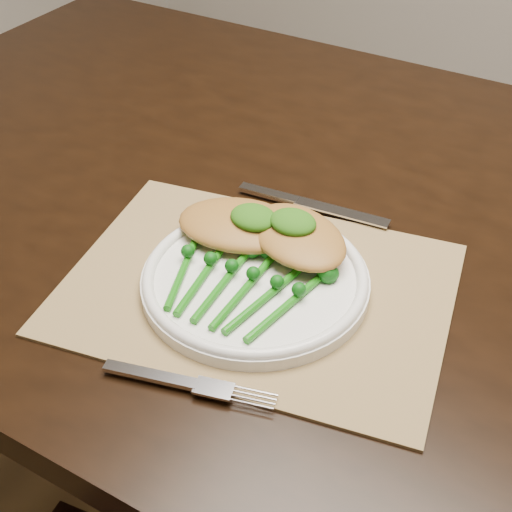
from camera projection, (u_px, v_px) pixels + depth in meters
The scene contains 10 objects.
dining_table at pixel (340, 412), 1.10m from camera, with size 1.64×0.98×0.75m.
placemat at pixel (257, 288), 0.76m from camera, with size 0.40×0.29×0.00m, color olive.
dinner_plate at pixel (255, 279), 0.75m from camera, with size 0.24×0.24×0.02m.
knife at pixel (298, 201), 0.87m from camera, with size 0.19×0.04×0.01m.
fork at pixel (200, 386), 0.65m from camera, with size 0.16×0.07×0.01m.
chicken_fillet_left at pixel (239, 225), 0.80m from camera, with size 0.14×0.10×0.03m, color #AE7832.
chicken_fillet_right at pixel (298, 236), 0.77m from camera, with size 0.13×0.09×0.03m, color #AE7832.
pesto_dollop_left at pixel (253, 217), 0.78m from camera, with size 0.05×0.04×0.02m, color #194A0A.
pesto_dollop_right at pixel (293, 222), 0.77m from camera, with size 0.05×0.04×0.02m, color #194A0A.
broccolini_bundle at pixel (234, 286), 0.73m from camera, with size 0.16×0.17×0.04m.
Camera 1 is at (0.25, -0.66, 1.26)m, focal length 50.00 mm.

